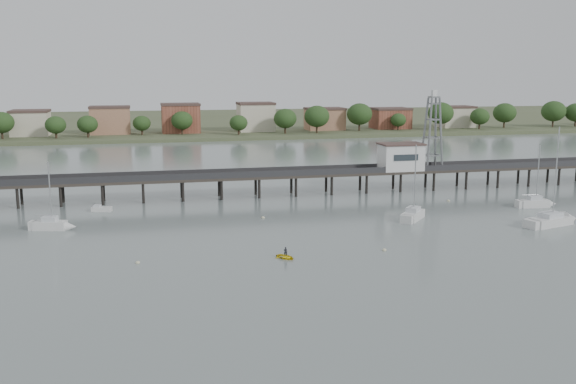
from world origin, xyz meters
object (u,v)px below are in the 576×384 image
sailboat_d (558,220)px  yellow_dinghy (286,258)px  sailboat_e (539,203)px  sailboat_c (415,214)px  pier (276,176)px  white_tender (101,209)px  lattice_tower (433,133)px  sailboat_b (56,225)px

sailboat_d → yellow_dinghy: sailboat_d is taller
sailboat_d → sailboat_e: bearing=51.4°
sailboat_c → sailboat_e: bearing=-40.5°
sailboat_d → pier: bearing=122.5°
sailboat_c → white_tender: sailboat_c is taller
pier → lattice_tower: (31.50, 0.00, 7.31)m
yellow_dinghy → sailboat_c: bearing=1.4°
sailboat_c → sailboat_e: (24.41, 3.37, 0.01)m
pier → sailboat_b: 41.82m
lattice_tower → sailboat_e: lattice_tower is taller
lattice_tower → white_tender: bearing=-173.4°
white_tender → sailboat_c: bearing=-3.2°
sailboat_b → white_tender: sailboat_b is taller
white_tender → sailboat_d: bearing=-4.8°
sailboat_d → white_tender: 72.97m
lattice_tower → sailboat_e: 25.24m
lattice_tower → sailboat_d: 34.57m
sailboat_e → sailboat_c: bearing=-168.2°
white_tender → pier: bearing=28.4°
sailboat_e → pier: bearing=158.2°
pier → lattice_tower: bearing=0.0°
sailboat_b → sailboat_e: size_ratio=0.95×
lattice_tower → yellow_dinghy: 57.59m
yellow_dinghy → sailboat_b: bearing=110.2°
lattice_tower → yellow_dinghy: lattice_tower is taller
lattice_tower → sailboat_c: lattice_tower is taller
sailboat_e → lattice_tower: bearing=121.5°
pier → sailboat_b: bearing=-152.7°
sailboat_d → sailboat_c: (-19.49, 8.71, 0.02)m
pier → sailboat_b: size_ratio=14.22×
sailboat_b → white_tender: size_ratio=3.05×
sailboat_e → white_tender: size_ratio=3.21×
sailboat_c → white_tender: size_ratio=3.59×
lattice_tower → sailboat_b: lattice_tower is taller
sailboat_b → sailboat_c: sailboat_c is taller
sailboat_d → sailboat_c: sailboat_d is taller
pier → sailboat_b: sailboat_b is taller
sailboat_e → yellow_dinghy: 53.60m
yellow_dinghy → sailboat_e: bearing=-10.6°
sailboat_c → white_tender: bearing=113.1°
sailboat_d → sailboat_b: (-74.27, 13.35, 0.03)m
pier → sailboat_d: sailboat_d is taller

